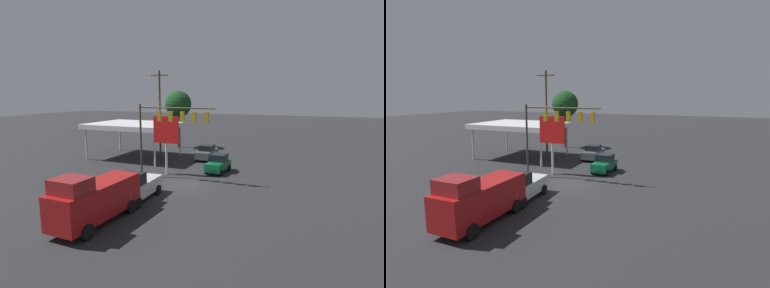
# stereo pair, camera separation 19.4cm
# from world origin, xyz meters

# --- Properties ---
(ground_plane) EXTENTS (200.00, 200.00, 0.00)m
(ground_plane) POSITION_xyz_m (0.00, 0.00, 0.00)
(ground_plane) COLOR #262628
(traffic_signal_assembly) EXTENTS (7.98, 0.43, 7.44)m
(traffic_signal_assembly) POSITION_xyz_m (1.90, -0.97, 5.74)
(traffic_signal_assembly) COLOR #473828
(traffic_signal_assembly) RESTS_ON ground
(utility_pole) EXTENTS (2.40, 0.26, 11.40)m
(utility_pole) POSITION_xyz_m (7.54, -9.46, 5.99)
(utility_pole) COLOR #473828
(utility_pole) RESTS_ON ground
(gas_station_canopy) EXTENTS (11.28, 8.56, 4.65)m
(gas_station_canopy) POSITION_xyz_m (11.07, -8.86, 4.31)
(gas_station_canopy) COLOR silver
(gas_station_canopy) RESTS_ON ground
(price_sign) EXTENTS (2.85, 0.27, 6.18)m
(price_sign) POSITION_xyz_m (3.17, -2.63, 4.52)
(price_sign) COLOR silver
(price_sign) RESTS_ON ground
(sedan_far) EXTENTS (2.11, 4.43, 1.93)m
(sedan_far) POSITION_xyz_m (1.65, -11.20, 0.95)
(sedan_far) COLOR #474C51
(sedan_far) RESTS_ON ground
(pickup_parked) EXTENTS (2.44, 5.28, 2.40)m
(pickup_parked) POSITION_xyz_m (1.84, 5.30, 1.11)
(pickup_parked) COLOR silver
(pickup_parked) RESTS_ON ground
(hatchback_crossing) EXTENTS (2.17, 3.91, 1.97)m
(hatchback_crossing) POSITION_xyz_m (-1.65, -5.60, 0.95)
(hatchback_crossing) COLOR #0C592D
(hatchback_crossing) RESTS_ON ground
(delivery_truck) EXTENTS (2.67, 6.85, 3.58)m
(delivery_truck) POSITION_xyz_m (1.94, 10.10, 1.69)
(delivery_truck) COLOR maroon
(delivery_truck) RESTS_ON ground
(street_tree) EXTENTS (4.16, 4.16, 8.99)m
(street_tree) POSITION_xyz_m (8.86, -18.05, 6.87)
(street_tree) COLOR #4C331E
(street_tree) RESTS_ON ground
(fire_hydrant) EXTENTS (0.24, 0.24, 0.88)m
(fire_hydrant) POSITION_xyz_m (4.86, 2.65, 0.44)
(fire_hydrant) COLOR gold
(fire_hydrant) RESTS_ON ground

